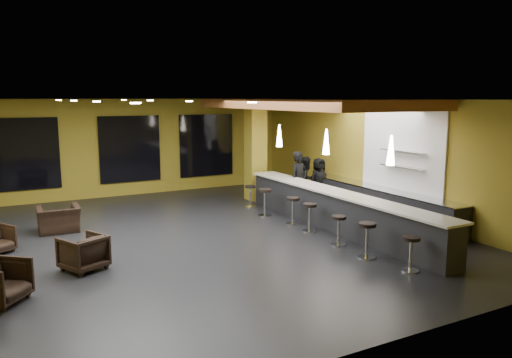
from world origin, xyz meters
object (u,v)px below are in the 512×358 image
staff_a (299,180)px  bar_stool_0 (411,249)px  pendant_1 (326,142)px  bar_stool_4 (293,207)px  bar_stool_1 (367,236)px  bar_counter (336,211)px  staff_c (319,180)px  bar_stool_3 (310,214)px  bar_stool_5 (265,199)px  armchair_d (59,219)px  bar_stool_2 (339,226)px  prep_counter (379,203)px  armchair_b (83,252)px  pendant_0 (391,150)px  column (256,150)px  staff_b (306,181)px  pendant_2 (279,136)px  armchair_a (0,282)px  bar_stool_6 (250,193)px

staff_a → bar_stool_0: bearing=-115.5°
pendant_1 → bar_stool_4: size_ratio=0.90×
bar_stool_1 → bar_counter: bearing=68.8°
staff_c → bar_stool_4: staff_c is taller
bar_stool_3 → bar_stool_5: bar_stool_5 is taller
armchair_d → bar_stool_2: size_ratio=1.45×
prep_counter → armchair_b: (-8.60, -0.62, -0.06)m
pendant_0 → bar_stool_1: 2.07m
column → staff_a: bearing=-76.0°
bar_stool_2 → bar_stool_3: bearing=86.0°
bar_stool_0 → bar_stool_2: bearing=94.5°
bar_stool_4 → bar_stool_0: bearing=-89.3°
column → staff_b: (1.06, -1.60, -0.94)m
staff_c → bar_stool_3: staff_c is taller
pendant_2 → bar_stool_2: 4.72m
column → armchair_d: bearing=-168.9°
pendant_0 → bar_stool_5: bearing=102.6°
column → bar_stool_3: (-0.76, -4.47, -1.26)m
staff_c → armchair_b: (-8.20, -3.18, -0.40)m
armchair_b → bar_stool_0: armchair_b is taller
bar_stool_5 → column: bearing=68.2°
bar_counter → bar_stool_4: bar_counter is taller
armchair_a → bar_stool_0: (7.50, -2.21, 0.09)m
column → bar_stool_4: 3.88m
column → bar_stool_0: size_ratio=4.73×
pendant_0 → staff_c: (1.60, 5.06, -1.58)m
armchair_b → bar_stool_3: bar_stool_3 is taller
armchair_a → bar_stool_2: bearing=-49.9°
prep_counter → armchair_d: size_ratio=5.63×
pendant_1 → staff_c: 3.40m
staff_b → bar_stool_6: (-1.82, 0.55, -0.35)m
pendant_0 → pendant_1: (0.00, 2.50, 0.00)m
column → pendant_1: column is taller
bar_stool_1 → bar_stool_5: 4.56m
armchair_d → prep_counter: bearing=164.2°
bar_counter → staff_a: size_ratio=4.30×
column → pendant_2: size_ratio=5.00×
staff_a → bar_stool_0: size_ratio=2.51×
bar_counter → bar_stool_1: 2.48m
column → staff_a: 2.22m
pendant_1 → bar_stool_5: (-0.94, 1.74, -1.82)m
staff_c → bar_stool_5: size_ratio=1.85×
column → armchair_d: (-6.67, -1.31, -1.40)m
bar_stool_2 → armchair_b: bearing=169.0°
bar_stool_6 → staff_c: bearing=-11.8°
armchair_d → bar_stool_1: size_ratio=1.32×
prep_counter → bar_stool_5: (-2.94, 1.74, 0.10)m
pendant_0 → staff_b: 5.34m
prep_counter → armchair_d: 9.11m
column → pendant_2: bearing=-90.0°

